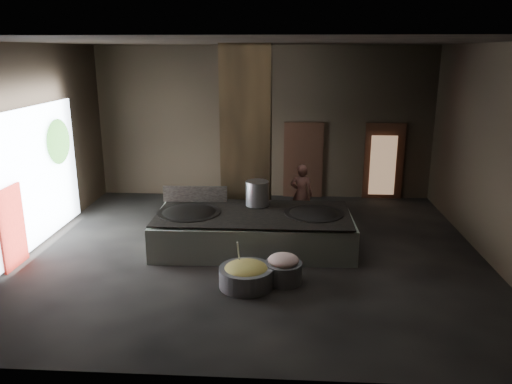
# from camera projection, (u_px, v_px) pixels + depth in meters

# --- Properties ---
(floor) EXTENTS (10.00, 9.00, 0.10)m
(floor) POSITION_uv_depth(u_px,v_px,m) (254.00, 253.00, 11.19)
(floor) COLOR black
(floor) RESTS_ON ground
(ceiling) EXTENTS (10.00, 9.00, 0.10)m
(ceiling) POSITION_uv_depth(u_px,v_px,m) (254.00, 39.00, 9.93)
(ceiling) COLOR black
(ceiling) RESTS_ON back_wall
(back_wall) EXTENTS (10.00, 0.10, 4.50)m
(back_wall) POSITION_uv_depth(u_px,v_px,m) (264.00, 123.00, 14.93)
(back_wall) COLOR black
(back_wall) RESTS_ON ground
(front_wall) EXTENTS (10.00, 0.10, 4.50)m
(front_wall) POSITION_uv_depth(u_px,v_px,m) (230.00, 224.00, 6.19)
(front_wall) COLOR black
(front_wall) RESTS_ON ground
(left_wall) EXTENTS (0.10, 9.00, 4.50)m
(left_wall) POSITION_uv_depth(u_px,v_px,m) (23.00, 150.00, 10.86)
(left_wall) COLOR black
(left_wall) RESTS_ON ground
(right_wall) EXTENTS (0.10, 9.00, 4.50)m
(right_wall) POSITION_uv_depth(u_px,v_px,m) (498.00, 156.00, 10.26)
(right_wall) COLOR black
(right_wall) RESTS_ON ground
(pillar) EXTENTS (1.20, 1.20, 4.50)m
(pillar) POSITION_uv_depth(u_px,v_px,m) (247.00, 137.00, 12.40)
(pillar) COLOR black
(pillar) RESTS_ON ground
(hearth_platform) EXTENTS (4.46, 2.23, 0.77)m
(hearth_platform) POSITION_uv_depth(u_px,v_px,m) (254.00, 232.00, 11.28)
(hearth_platform) COLOR silver
(hearth_platform) RESTS_ON ground
(platform_cap) EXTENTS (4.30, 2.07, 0.03)m
(platform_cap) POSITION_uv_depth(u_px,v_px,m) (253.00, 214.00, 11.16)
(platform_cap) COLOR black
(platform_cap) RESTS_ON hearth_platform
(wok_left) EXTENTS (1.39, 1.39, 0.38)m
(wok_left) POSITION_uv_depth(u_px,v_px,m) (189.00, 216.00, 11.22)
(wok_left) COLOR black
(wok_left) RESTS_ON hearth_platform
(wok_left_rim) EXTENTS (1.42, 1.42, 0.05)m
(wok_left_rim) POSITION_uv_depth(u_px,v_px,m) (189.00, 213.00, 11.20)
(wok_left_rim) COLOR black
(wok_left_rim) RESTS_ON hearth_platform
(wok_right) EXTENTS (1.29, 1.29, 0.36)m
(wok_right) POSITION_uv_depth(u_px,v_px,m) (314.00, 217.00, 11.15)
(wok_right) COLOR black
(wok_right) RESTS_ON hearth_platform
(wok_right_rim) EXTENTS (1.32, 1.32, 0.05)m
(wok_right_rim) POSITION_uv_depth(u_px,v_px,m) (314.00, 214.00, 11.13)
(wok_right_rim) COLOR black
(wok_right_rim) RESTS_ON hearth_platform
(stock_pot) EXTENTS (0.54, 0.54, 0.57)m
(stock_pot) POSITION_uv_depth(u_px,v_px,m) (257.00, 193.00, 11.60)
(stock_pot) COLOR #A6A9AE
(stock_pot) RESTS_ON hearth_platform
(splash_guard) EXTENTS (1.53, 0.10, 0.38)m
(splash_guard) POSITION_uv_depth(u_px,v_px,m) (195.00, 194.00, 11.91)
(splash_guard) COLOR black
(splash_guard) RESTS_ON hearth_platform
(cook) EXTENTS (0.62, 0.45, 1.56)m
(cook) POSITION_uv_depth(u_px,v_px,m) (301.00, 194.00, 12.80)
(cook) COLOR brown
(cook) RESTS_ON ground
(veg_basin) EXTENTS (1.35, 1.35, 0.38)m
(veg_basin) POSITION_uv_depth(u_px,v_px,m) (246.00, 277.00, 9.46)
(veg_basin) COLOR slate
(veg_basin) RESTS_ON ground
(veg_fill) EXTENTS (0.85, 0.85, 0.26)m
(veg_fill) POSITION_uv_depth(u_px,v_px,m) (246.00, 269.00, 9.42)
(veg_fill) COLOR #89A44F
(veg_fill) RESTS_ON veg_basin
(ladle) EXTENTS (0.05, 0.41, 0.74)m
(ladle) POSITION_uv_depth(u_px,v_px,m) (239.00, 256.00, 9.52)
(ladle) COLOR #A6A9AE
(ladle) RESTS_ON veg_basin
(meat_basin) EXTENTS (0.81, 0.81, 0.40)m
(meat_basin) POSITION_uv_depth(u_px,v_px,m) (283.00, 272.00, 9.65)
(meat_basin) COLOR slate
(meat_basin) RESTS_ON ground
(meat_fill) EXTENTS (0.60, 0.60, 0.23)m
(meat_fill) POSITION_uv_depth(u_px,v_px,m) (283.00, 260.00, 9.58)
(meat_fill) COLOR #B7756D
(meat_fill) RESTS_ON meat_basin
(doorway_near) EXTENTS (1.18, 0.08, 2.38)m
(doorway_near) POSITION_uv_depth(u_px,v_px,m) (303.00, 162.00, 15.07)
(doorway_near) COLOR black
(doorway_near) RESTS_ON ground
(doorway_near_glow) EXTENTS (0.77, 0.04, 1.82)m
(doorway_near_glow) POSITION_uv_depth(u_px,v_px,m) (305.00, 162.00, 15.27)
(doorway_near_glow) COLOR #8C6647
(doorway_near_glow) RESTS_ON ground
(doorway_far) EXTENTS (1.18, 0.08, 2.38)m
(doorway_far) POSITION_uv_depth(u_px,v_px,m) (384.00, 163.00, 14.93)
(doorway_far) COLOR black
(doorway_far) RESTS_ON ground
(doorway_far_glow) EXTENTS (0.75, 0.04, 1.78)m
(doorway_far_glow) POSITION_uv_depth(u_px,v_px,m) (383.00, 165.00, 14.78)
(doorway_far_glow) COLOR #8C6647
(doorway_far_glow) RESTS_ON ground
(left_opening) EXTENTS (0.04, 4.20, 3.10)m
(left_opening) POSITION_uv_depth(u_px,v_px,m) (35.00, 176.00, 11.22)
(left_opening) COLOR white
(left_opening) RESTS_ON ground
(pavilion_sliver) EXTENTS (0.05, 0.90, 1.70)m
(pavilion_sliver) POSITION_uv_depth(u_px,v_px,m) (12.00, 228.00, 10.18)
(pavilion_sliver) COLOR maroon
(pavilion_sliver) RESTS_ON ground
(tree_silhouette) EXTENTS (0.28, 1.10, 1.10)m
(tree_silhouette) POSITION_uv_depth(u_px,v_px,m) (59.00, 142.00, 12.11)
(tree_silhouette) COLOR #194714
(tree_silhouette) RESTS_ON left_opening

